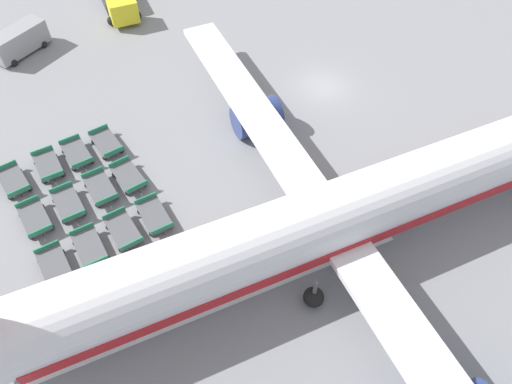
{
  "coord_description": "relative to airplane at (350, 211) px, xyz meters",
  "views": [
    {
      "loc": [
        25.32,
        -22.17,
        25.97
      ],
      "look_at": [
        7.65,
        -11.28,
        1.25
      ],
      "focal_mm": 35.0,
      "sensor_mm": 36.0,
      "label": 1
    }
  ],
  "objects": [
    {
      "name": "baggage_dolly_row_far_col_b",
      "position": [
        -11.77,
        -9.46,
        -2.64
      ],
      "size": [
        3.65,
        1.8,
        0.92
      ],
      "color": "#515459",
      "rests_on": "ground_plane"
    },
    {
      "name": "ground_plane",
      "position": [
        -13.1,
        8.19,
        -3.12
      ],
      "size": [
        500.0,
        500.0,
        0.0
      ],
      "primitive_type": "plane",
      "color": "gray"
    },
    {
      "name": "airplane",
      "position": [
        0.0,
        0.0,
        0.0
      ],
      "size": [
        45.54,
        47.71,
        11.46
      ],
      "color": "white",
      "rests_on": "ground_plane"
    },
    {
      "name": "baggage_dolly_row_near_col_b",
      "position": [
        -11.54,
        -15.95,
        -2.64
      ],
      "size": [
        3.62,
        1.72,
        0.92
      ],
      "color": "#515459",
      "rests_on": "ground_plane"
    },
    {
      "name": "baggage_dolly_row_far_col_a",
      "position": [
        -15.69,
        -9.57,
        -2.64
      ],
      "size": [
        3.65,
        1.78,
        0.92
      ],
      "color": "#515459",
      "rests_on": "ground_plane"
    },
    {
      "name": "baggage_dolly_row_near_col_c",
      "position": [
        -7.36,
        -15.95,
        -2.64
      ],
      "size": [
        3.61,
        1.67,
        0.92
      ],
      "color": "#515459",
      "rests_on": "ground_plane"
    },
    {
      "name": "service_van",
      "position": [
        -30.95,
        -11.65,
        -1.89
      ],
      "size": [
        3.86,
        5.43,
        2.27
      ],
      "color": "gray",
      "rests_on": "ground_plane"
    },
    {
      "name": "baggage_dolly_row_mid_b_col_a",
      "position": [
        -15.8,
        -11.77,
        -2.64
      ],
      "size": [
        3.62,
        1.71,
        0.92
      ],
      "color": "#515459",
      "rests_on": "ground_plane"
    },
    {
      "name": "stand_guidance_stripe",
      "position": [
        -0.3,
        -10.29,
        -3.11
      ],
      "size": [
        3.68,
        26.23,
        0.01
      ],
      "color": "white",
      "rests_on": "ground_plane"
    },
    {
      "name": "baggage_dolly_row_mid_a_col_c",
      "position": [
        -7.55,
        -13.73,
        -2.64
      ],
      "size": [
        3.62,
        1.71,
        0.92
      ],
      "color": "#515459",
      "rests_on": "ground_plane"
    },
    {
      "name": "baggage_dolly_row_mid_b_col_b",
      "position": [
        -11.78,
        -11.47,
        -2.64
      ],
      "size": [
        3.61,
        1.68,
        0.92
      ],
      "color": "#515459",
      "rests_on": "ground_plane"
    },
    {
      "name": "baggage_dolly_row_far_col_c",
      "position": [
        -7.74,
        -9.35,
        -2.64
      ],
      "size": [
        3.63,
        1.72,
        0.92
      ],
      "color": "#515459",
      "rests_on": "ground_plane"
    },
    {
      "name": "baggage_dolly_row_near_col_a",
      "position": [
        -15.51,
        -16.3,
        -2.64
      ],
      "size": [
        3.66,
        1.82,
        0.92
      ],
      "color": "#515459",
      "rests_on": "ground_plane"
    },
    {
      "name": "baggage_dolly_row_mid_a_col_a",
      "position": [
        -15.69,
        -13.85,
        -2.64
      ],
      "size": [
        3.62,
        1.7,
        0.92
      ],
      "color": "#515459",
      "rests_on": "ground_plane"
    },
    {
      "name": "baggage_dolly_row_mid_b_col_c",
      "position": [
        -7.67,
        -11.49,
        -2.64
      ],
      "size": [
        3.62,
        1.72,
        0.92
      ],
      "color": "#515459",
      "rests_on": "ground_plane"
    },
    {
      "name": "baggage_dolly_row_mid_a_col_b",
      "position": [
        -11.58,
        -13.75,
        -2.64
      ],
      "size": [
        3.61,
        1.67,
        0.92
      ],
      "color": "#515459",
      "rests_on": "ground_plane"
    }
  ]
}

